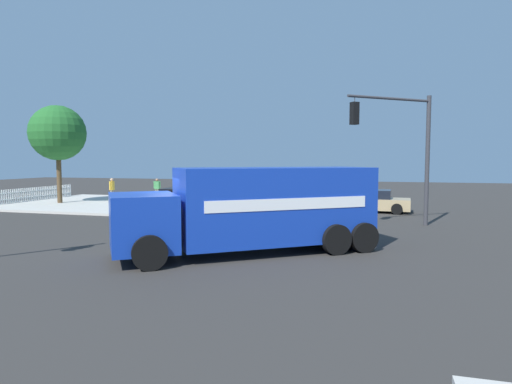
{
  "coord_description": "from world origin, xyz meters",
  "views": [
    {
      "loc": [
        13.4,
        6.11,
        3.09
      ],
      "look_at": [
        -0.14,
        2.31,
        2.04
      ],
      "focal_mm": 30.49,
      "sensor_mm": 36.0,
      "label": 1
    }
  ],
  "objects_px": {
    "pedestrian_near_corner": "(112,188)",
    "pedestrian_crossing": "(157,188)",
    "traffic_light_primary": "(403,140)",
    "shade_tree_near": "(58,133)",
    "pickup_black": "(176,199)",
    "delivery_truck": "(255,208)",
    "sedan_tan": "(371,201)"
  },
  "relations": [
    {
      "from": "delivery_truck",
      "to": "traffic_light_primary",
      "type": "distance_m",
      "value": 8.97
    },
    {
      "from": "sedan_tan",
      "to": "shade_tree_near",
      "type": "bearing_deg",
      "value": -85.33
    },
    {
      "from": "pickup_black",
      "to": "pedestrian_crossing",
      "type": "relative_size",
      "value": 3.36
    },
    {
      "from": "delivery_truck",
      "to": "pedestrian_crossing",
      "type": "bearing_deg",
      "value": -141.98
    },
    {
      "from": "pickup_black",
      "to": "pedestrian_near_corner",
      "type": "bearing_deg",
      "value": -113.82
    },
    {
      "from": "pickup_black",
      "to": "pedestrian_near_corner",
      "type": "distance_m",
      "value": 6.88
    },
    {
      "from": "pedestrian_crossing",
      "to": "sedan_tan",
      "type": "bearing_deg",
      "value": 81.28
    },
    {
      "from": "traffic_light_primary",
      "to": "sedan_tan",
      "type": "relative_size",
      "value": 1.37
    },
    {
      "from": "traffic_light_primary",
      "to": "pedestrian_crossing",
      "type": "distance_m",
      "value": 18.89
    },
    {
      "from": "traffic_light_primary",
      "to": "shade_tree_near",
      "type": "bearing_deg",
      "value": -100.44
    },
    {
      "from": "delivery_truck",
      "to": "pedestrian_near_corner",
      "type": "bearing_deg",
      "value": -132.19
    },
    {
      "from": "sedan_tan",
      "to": "pedestrian_near_corner",
      "type": "distance_m",
      "value": 17.61
    },
    {
      "from": "traffic_light_primary",
      "to": "sedan_tan",
      "type": "height_order",
      "value": "traffic_light_primary"
    },
    {
      "from": "shade_tree_near",
      "to": "pickup_black",
      "type": "bearing_deg",
      "value": 83.01
    },
    {
      "from": "traffic_light_primary",
      "to": "shade_tree_near",
      "type": "distance_m",
      "value": 22.4
    },
    {
      "from": "pedestrian_crossing",
      "to": "delivery_truck",
      "type": "bearing_deg",
      "value": 38.02
    },
    {
      "from": "delivery_truck",
      "to": "pedestrian_near_corner",
      "type": "height_order",
      "value": "delivery_truck"
    },
    {
      "from": "sedan_tan",
      "to": "pedestrian_crossing",
      "type": "relative_size",
      "value": 2.83
    },
    {
      "from": "delivery_truck",
      "to": "shade_tree_near",
      "type": "xyz_separation_m",
      "value": [
        -11.09,
        -17.04,
        3.39
      ]
    },
    {
      "from": "pedestrian_near_corner",
      "to": "pedestrian_crossing",
      "type": "distance_m",
      "value": 3.27
    },
    {
      "from": "pedestrian_near_corner",
      "to": "pedestrian_crossing",
      "type": "xyz_separation_m",
      "value": [
        -2.41,
        2.21,
        -0.07
      ]
    },
    {
      "from": "delivery_truck",
      "to": "pedestrian_near_corner",
      "type": "distance_m",
      "value": 18.95
    },
    {
      "from": "delivery_truck",
      "to": "pedestrian_crossing",
      "type": "distance_m",
      "value": 19.22
    },
    {
      "from": "traffic_light_primary",
      "to": "pickup_black",
      "type": "relative_size",
      "value": 1.15
    },
    {
      "from": "delivery_truck",
      "to": "shade_tree_near",
      "type": "height_order",
      "value": "shade_tree_near"
    },
    {
      "from": "pedestrian_near_corner",
      "to": "shade_tree_near",
      "type": "xyz_separation_m",
      "value": [
        1.64,
        -3.0,
        3.79
      ]
    },
    {
      "from": "pickup_black",
      "to": "delivery_truck",
      "type": "bearing_deg",
      "value": 37.93
    },
    {
      "from": "pedestrian_near_corner",
      "to": "traffic_light_primary",
      "type": "bearing_deg",
      "value": 73.33
    },
    {
      "from": "delivery_truck",
      "to": "sedan_tan",
      "type": "height_order",
      "value": "delivery_truck"
    },
    {
      "from": "delivery_truck",
      "to": "traffic_light_primary",
      "type": "relative_size",
      "value": 1.39
    },
    {
      "from": "pickup_black",
      "to": "pedestrian_near_corner",
      "type": "height_order",
      "value": "pedestrian_near_corner"
    },
    {
      "from": "sedan_tan",
      "to": "pedestrian_crossing",
      "type": "xyz_separation_m",
      "value": [
        -2.36,
        -15.39,
        0.39
      ]
    }
  ]
}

